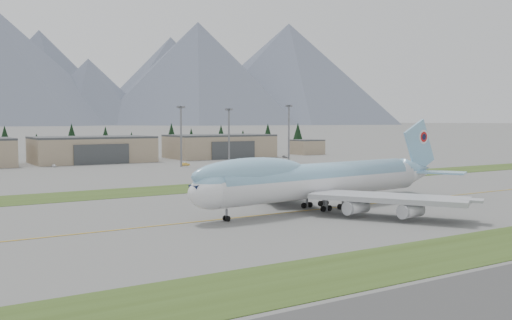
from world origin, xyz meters
TOP-DOWN VIEW (x-y plane):
  - ground at (0.00, 0.00)m, footprint 7000.00×7000.00m
  - grass_strip_far at (0.00, 45.00)m, footprint 400.00×18.00m
  - taxiway_line_main at (0.00, 0.00)m, footprint 400.00×0.40m
  - boeing_747_freighter at (-12.68, 0.23)m, footprint 67.43×57.80m
  - hangar_center at (-15.00, 149.90)m, footprint 48.00×26.60m
  - hangar_right at (45.00, 149.90)m, footprint 48.00×26.60m
  - control_shed at (95.00, 148.00)m, footprint 14.00×12.00m
  - floodlight_masts at (-13.69, 110.17)m, footprint 157.49×9.28m
  - service_vehicle_a at (-34.23, 133.54)m, footprint 1.27×3.13m
  - service_vehicle_b at (10.17, 112.83)m, footprint 3.85×2.13m
  - service_vehicle_c at (69.36, 130.28)m, footprint 2.14×4.39m
  - conifer_belt at (15.63, 212.09)m, footprint 277.08×14.69m

SIDE VIEW (x-z plane):
  - ground at x=0.00m, z-range 0.00..0.00m
  - grass_strip_far at x=0.00m, z-range -0.04..0.04m
  - taxiway_line_main at x=0.00m, z-range -0.01..0.01m
  - service_vehicle_a at x=-34.23m, z-range -0.53..0.53m
  - service_vehicle_b at x=10.17m, z-range -0.60..0.60m
  - service_vehicle_c at x=69.36m, z-range -0.61..0.61m
  - control_shed at x=95.00m, z-range 0.00..7.60m
  - hangar_center at x=-15.00m, z-range -0.01..10.79m
  - hangar_right at x=45.00m, z-range -0.01..10.79m
  - boeing_747_freighter at x=-12.68m, z-range -3.02..14.71m
  - conifer_belt at x=15.63m, z-range -0.92..15.29m
  - floodlight_masts at x=-13.69m, z-range 3.87..28.59m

